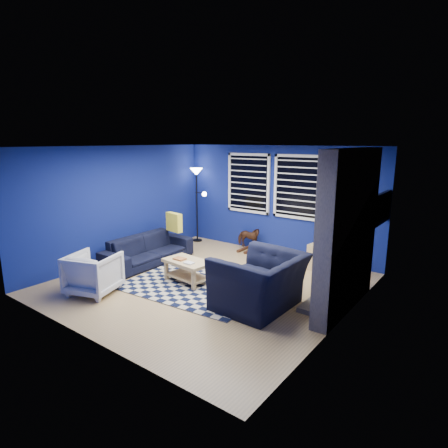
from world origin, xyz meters
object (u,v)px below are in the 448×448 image
object	(u,v)px
armchair_big	(260,282)
armchair_bent	(93,273)
sofa	(148,250)
floor_lamp	(197,182)
rocking_horse	(248,237)
coffee_table	(187,266)
cabinet	(326,258)
tv	(381,208)

from	to	relation	value
armchair_big	armchair_bent	bearing A→B (deg)	-63.03
sofa	floor_lamp	bearing A→B (deg)	8.26
armchair_bent	floor_lamp	bearing A→B (deg)	-96.67
sofa	rocking_horse	world-z (taller)	sofa
armchair_bent	coffee_table	size ratio (longest dim) A/B	0.83
coffee_table	cabinet	xyz separation A→B (m)	(1.83, 2.15, -0.03)
sofa	armchair_bent	size ratio (longest dim) A/B	2.62
armchair_bent	coffee_table	world-z (taller)	armchair_bent
tv	armchair_big	distance (m)	2.74
rocking_horse	floor_lamp	xyz separation A→B (m)	(-1.55, -0.07, 1.24)
armchair_big	tv	bearing A→B (deg)	155.03
tv	floor_lamp	bearing A→B (deg)	177.81
tv	armchair_big	bearing A→B (deg)	-116.67
tv	floor_lamp	world-z (taller)	floor_lamp
tv	cabinet	size ratio (longest dim) A/B	1.43
coffee_table	floor_lamp	bearing A→B (deg)	127.07
sofa	floor_lamp	distance (m)	2.42
rocking_horse	tv	bearing A→B (deg)	-103.97
coffee_table	sofa	bearing A→B (deg)	167.42
cabinet	sofa	bearing A→B (deg)	-143.89
cabinet	tv	bearing A→B (deg)	8.78
rocking_horse	cabinet	distance (m)	2.08
tv	floor_lamp	distance (m)	4.58
tv	sofa	bearing A→B (deg)	-156.36
sofa	coffee_table	size ratio (longest dim) A/B	2.18
rocking_horse	cabinet	size ratio (longest dim) A/B	0.87
coffee_table	cabinet	size ratio (longest dim) A/B	1.36
armchair_bent	tv	bearing A→B (deg)	-155.95
armchair_big	floor_lamp	size ratio (longest dim) A/B	0.70
tv	armchair_big	world-z (taller)	tv
floor_lamp	armchair_big	bearing A→B (deg)	-35.75
armchair_big	floor_lamp	world-z (taller)	floor_lamp
tv	floor_lamp	xyz separation A→B (m)	(-4.57, 0.18, 0.17)
floor_lamp	cabinet	bearing A→B (deg)	-3.26
sofa	armchair_big	xyz separation A→B (m)	(3.09, -0.43, 0.13)
tv	floor_lamp	size ratio (longest dim) A/B	0.52
sofa	armchair_big	world-z (taller)	armchair_big
floor_lamp	armchair_bent	bearing A→B (deg)	-77.61
rocking_horse	floor_lamp	size ratio (longest dim) A/B	0.32
rocking_horse	coffee_table	world-z (taller)	rocking_horse
armchair_big	cabinet	bearing A→B (deg)	177.01
armchair_big	coffee_table	world-z (taller)	armchair_big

